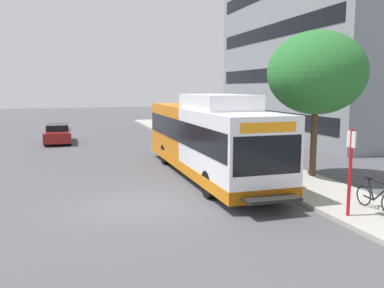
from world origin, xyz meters
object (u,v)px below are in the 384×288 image
(bus_stop_sign_pole, at_px, (350,166))
(bicycle_parked, at_px, (376,197))
(parked_car_far_lane, at_px, (58,134))
(street_tree_near_stop, at_px, (317,73))
(transit_bus, at_px, (207,138))

(bus_stop_sign_pole, bearing_deg, bicycle_parked, 8.51)
(bus_stop_sign_pole, xyz_separation_m, parked_car_far_lane, (-8.61, 20.34, -0.99))
(bicycle_parked, distance_m, street_tree_near_stop, 6.40)
(bus_stop_sign_pole, bearing_deg, street_tree_near_stop, 66.85)
(transit_bus, height_order, bus_stop_sign_pole, transit_bus)
(transit_bus, xyz_separation_m, bus_stop_sign_pole, (2.01, -7.02, -0.05))
(bus_stop_sign_pole, relative_size, bicycle_parked, 1.48)
(transit_bus, bearing_deg, bicycle_parked, -65.01)
(transit_bus, height_order, street_tree_near_stop, street_tree_near_stop)
(bicycle_parked, bearing_deg, bus_stop_sign_pole, -171.49)
(parked_car_far_lane, bearing_deg, street_tree_near_stop, -54.70)
(street_tree_near_stop, relative_size, parked_car_far_lane, 1.37)
(street_tree_near_stop, height_order, parked_car_far_lane, street_tree_near_stop)
(transit_bus, bearing_deg, bus_stop_sign_pole, -73.99)
(bus_stop_sign_pole, distance_m, street_tree_near_stop, 6.25)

